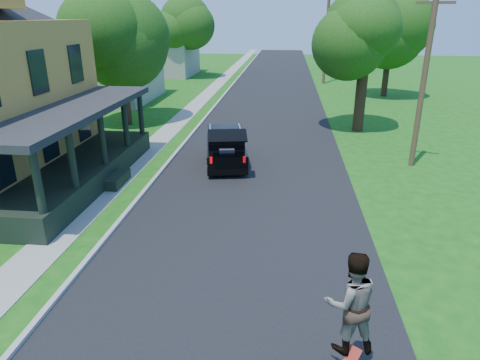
# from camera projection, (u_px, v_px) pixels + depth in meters

# --- Properties ---
(ground) EXTENTS (140.00, 140.00, 0.00)m
(ground) POSITION_uv_depth(u_px,v_px,m) (231.00, 278.00, 11.10)
(ground) COLOR #115110
(ground) RESTS_ON ground
(street) EXTENTS (8.00, 120.00, 0.02)m
(street) POSITION_uv_depth(u_px,v_px,m) (268.00, 114.00, 29.66)
(street) COLOR black
(street) RESTS_ON ground
(curb) EXTENTS (0.15, 120.00, 0.12)m
(curb) POSITION_uv_depth(u_px,v_px,m) (210.00, 113.00, 30.07)
(curb) COLOR #A2A19C
(curb) RESTS_ON ground
(sidewalk) EXTENTS (1.30, 120.00, 0.03)m
(sidewalk) POSITION_uv_depth(u_px,v_px,m) (189.00, 112.00, 30.22)
(sidewalk) COLOR gray
(sidewalk) RESTS_ON ground
(front_walk) EXTENTS (6.50, 1.20, 0.03)m
(front_walk) POSITION_uv_depth(u_px,v_px,m) (22.00, 181.00, 17.62)
(front_walk) COLOR gray
(front_walk) RESTS_ON ground
(neighbor_house_mid) EXTENTS (12.78, 12.78, 8.30)m
(neighbor_house_mid) POSITION_uv_depth(u_px,v_px,m) (98.00, 46.00, 33.22)
(neighbor_house_mid) COLOR #9F9C8C
(neighbor_house_mid) RESTS_ON ground
(neighbor_house_far) EXTENTS (12.78, 12.78, 8.30)m
(neighbor_house_far) POSITION_uv_depth(u_px,v_px,m) (157.00, 37.00, 48.07)
(neighbor_house_far) COLOR #9F9C8C
(neighbor_house_far) RESTS_ON ground
(black_suv) EXTENTS (2.39, 4.63, 2.05)m
(black_suv) POSITION_uv_depth(u_px,v_px,m) (226.00, 148.00, 19.31)
(black_suv) COLOR black
(black_suv) RESTS_ON ground
(skateboarder) EXTENTS (1.08, 0.92, 1.96)m
(skateboarder) POSITION_uv_depth(u_px,v_px,m) (351.00, 303.00, 7.47)
(skateboarder) COLOR black
(skateboarder) RESTS_ON ground
(tree_left_mid) EXTENTS (7.04, 6.69, 8.55)m
(tree_left_mid) POSITION_uv_depth(u_px,v_px,m) (118.00, 31.00, 24.88)
(tree_left_mid) COLOR black
(tree_left_mid) RESTS_ON ground
(tree_left_far) EXTENTS (6.04, 6.12, 8.70)m
(tree_left_far) POSITION_uv_depth(u_px,v_px,m) (182.00, 21.00, 44.75)
(tree_left_far) COLOR black
(tree_left_far) RESTS_ON ground
(tree_right_near) EXTENTS (6.04, 5.58, 8.25)m
(tree_right_near) POSITION_uv_depth(u_px,v_px,m) (366.00, 30.00, 23.36)
(tree_right_near) COLOR black
(tree_right_near) RESTS_ON ground
(tree_right_mid) EXTENTS (6.56, 6.68, 8.44)m
(tree_right_mid) POSITION_uv_depth(u_px,v_px,m) (391.00, 26.00, 34.37)
(tree_right_mid) COLOR black
(tree_right_mid) RESTS_ON ground
(tree_right_far) EXTENTS (6.88, 7.01, 7.96)m
(tree_right_far) POSITION_uv_depth(u_px,v_px,m) (349.00, 28.00, 51.69)
(tree_right_far) COLOR black
(tree_right_far) RESTS_ON ground
(utility_pole_near) EXTENTS (1.48, 0.42, 7.41)m
(utility_pole_near) POSITION_uv_depth(u_px,v_px,m) (424.00, 80.00, 18.07)
(utility_pole_near) COLOR #4B3B23
(utility_pole_near) RESTS_ON ground
(utility_pole_far) EXTENTS (1.77, 0.55, 10.87)m
(utility_pole_far) POSITION_uv_depth(u_px,v_px,m) (327.00, 24.00, 41.06)
(utility_pole_far) COLOR #4B3B23
(utility_pole_far) RESTS_ON ground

